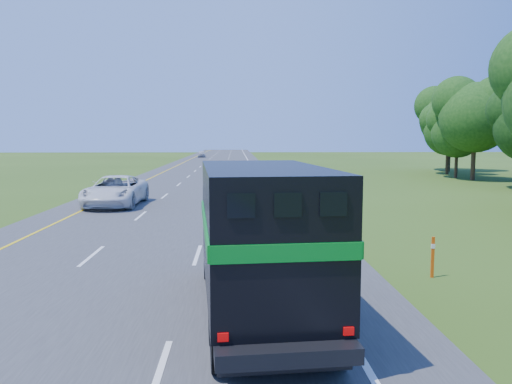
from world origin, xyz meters
The scene contains 6 objects.
road centered at (0.00, 50.00, 0.02)m, with size 15.00×260.00×0.04m, color #38383A.
lane_markings centered at (0.00, 50.00, 0.04)m, with size 11.15×260.00×0.01m.
horse_truck centered at (3.70, 13.95, 1.90)m, with size 3.06×8.02×3.48m.
white_suv centered at (-4.10, 33.17, 0.94)m, with size 2.99×6.48×1.80m, color silver.
far_car centered at (-4.04, 109.68, 0.74)m, with size 1.66×4.12×1.41m, color silver.
delineator centered at (8.99, 16.98, 0.66)m, with size 0.10×0.06×1.23m.
Camera 1 is at (3.17, 2.79, 4.11)m, focal length 35.00 mm.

